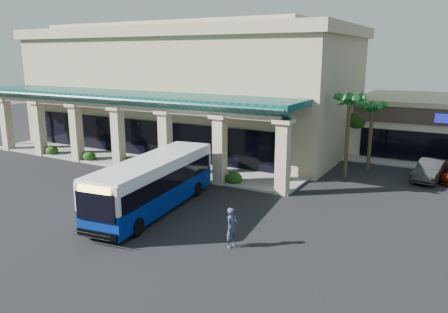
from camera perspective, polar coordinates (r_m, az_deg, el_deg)
The scene contains 10 objects.
ground at distance 26.45m, azimuth -9.04°, elevation -5.92°, with size 110.00×110.00×0.00m, color black.
main_building at distance 42.78m, azimuth -4.45°, elevation 9.23°, with size 30.80×14.80×11.35m, color tan, non-canonical shape.
arcade at distance 35.86m, azimuth -12.56°, elevation 3.65°, with size 30.00×6.20×5.70m, color #093935, non-canonical shape.
palm_0 at distance 31.78m, azimuth 15.84°, elevation 3.10°, with size 2.40×2.40×6.60m, color #175821, non-canonical shape.
palm_1 at distance 34.54m, azimuth 18.61°, elevation 3.01°, with size 2.40×2.40×5.80m, color #175821, non-canonical shape.
palm_2 at distance 46.52m, azimuth -26.35°, elevation 5.03°, with size 2.40×2.40×6.20m, color #175821, non-canonical shape.
broadleaf_tree at distance 39.84m, azimuth 17.12°, elevation 3.66°, with size 2.60×2.60×4.81m, color #18390D, non-canonical shape.
transit_bus at distance 24.77m, azimuth -9.09°, elevation -3.63°, with size 2.48×10.65×2.98m, color navy, non-canonical shape.
pedestrian at distance 20.03m, azimuth 1.05°, elevation -9.26°, with size 0.68×0.44×1.86m, color #363C55.
car_white at distance 33.66m, azimuth 25.41°, elevation -1.61°, with size 1.55×4.45×1.47m, color #2B2C2D.
Camera 1 is at (15.69, -19.50, 8.56)m, focal length 35.00 mm.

